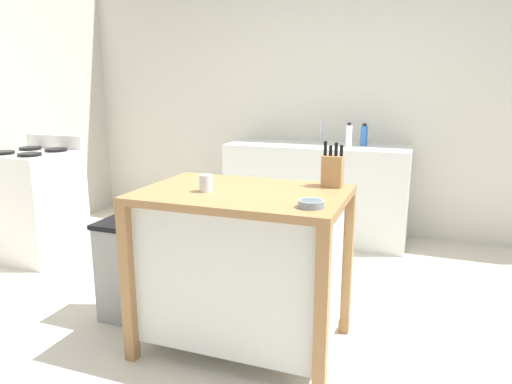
{
  "coord_description": "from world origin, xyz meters",
  "views": [
    {
      "loc": [
        0.79,
        -2.33,
        1.44
      ],
      "look_at": [
        -0.1,
        0.09,
        0.85
      ],
      "focal_mm": 32.59,
      "sensor_mm": 36.0,
      "label": 1
    }
  ],
  "objects_px": {
    "bowl_ceramic_small": "(311,204)",
    "trash_bin": "(130,270)",
    "drinking_cup": "(206,183)",
    "stove": "(36,204)",
    "knife_block": "(333,170)",
    "sink_faucet": "(321,132)",
    "bottle_dish_soap": "(364,135)",
    "kitchen_island": "(243,261)",
    "bottle_spray_cleaner": "(349,136)"
  },
  "relations": [
    {
      "from": "trash_bin",
      "to": "sink_faucet",
      "type": "height_order",
      "value": "sink_faucet"
    },
    {
      "from": "knife_block",
      "to": "stove",
      "type": "bearing_deg",
      "value": 170.39
    },
    {
      "from": "drinking_cup",
      "to": "bottle_dish_soap",
      "type": "distance_m",
      "value": 2.27
    },
    {
      "from": "sink_faucet",
      "to": "bottle_spray_cleaner",
      "type": "height_order",
      "value": "sink_faucet"
    },
    {
      "from": "knife_block",
      "to": "stove",
      "type": "height_order",
      "value": "knife_block"
    },
    {
      "from": "sink_faucet",
      "to": "kitchen_island",
      "type": "bearing_deg",
      "value": -88.27
    },
    {
      "from": "sink_faucet",
      "to": "bottle_dish_soap",
      "type": "distance_m",
      "value": 0.42
    },
    {
      "from": "trash_bin",
      "to": "bottle_spray_cleaner",
      "type": "bearing_deg",
      "value": 62.42
    },
    {
      "from": "kitchen_island",
      "to": "drinking_cup",
      "type": "xyz_separation_m",
      "value": [
        -0.17,
        -0.08,
        0.44
      ]
    },
    {
      "from": "kitchen_island",
      "to": "stove",
      "type": "relative_size",
      "value": 1.06
    },
    {
      "from": "bowl_ceramic_small",
      "to": "drinking_cup",
      "type": "relative_size",
      "value": 1.35
    },
    {
      "from": "kitchen_island",
      "to": "knife_block",
      "type": "distance_m",
      "value": 0.7
    },
    {
      "from": "knife_block",
      "to": "drinking_cup",
      "type": "bearing_deg",
      "value": -149.22
    },
    {
      "from": "knife_block",
      "to": "stove",
      "type": "xyz_separation_m",
      "value": [
        -2.59,
        0.44,
        -0.53
      ]
    },
    {
      "from": "drinking_cup",
      "to": "sink_faucet",
      "type": "height_order",
      "value": "sink_faucet"
    },
    {
      "from": "drinking_cup",
      "to": "bottle_spray_cleaner",
      "type": "height_order",
      "value": "bottle_spray_cleaner"
    },
    {
      "from": "stove",
      "to": "knife_block",
      "type": "bearing_deg",
      "value": -9.61
    },
    {
      "from": "drinking_cup",
      "to": "bowl_ceramic_small",
      "type": "bearing_deg",
      "value": -12.16
    },
    {
      "from": "drinking_cup",
      "to": "stove",
      "type": "relative_size",
      "value": 0.09
    },
    {
      "from": "drinking_cup",
      "to": "trash_bin",
      "type": "xyz_separation_m",
      "value": [
        -0.61,
        0.13,
        -0.62
      ]
    },
    {
      "from": "drinking_cup",
      "to": "sink_faucet",
      "type": "distance_m",
      "value": 2.27
    },
    {
      "from": "trash_bin",
      "to": "bottle_dish_soap",
      "type": "distance_m",
      "value": 2.46
    },
    {
      "from": "kitchen_island",
      "to": "bowl_ceramic_small",
      "type": "xyz_separation_m",
      "value": [
        0.42,
        -0.21,
        0.41
      ]
    },
    {
      "from": "bowl_ceramic_small",
      "to": "bottle_dish_soap",
      "type": "relative_size",
      "value": 0.59
    },
    {
      "from": "kitchen_island",
      "to": "bottle_dish_soap",
      "type": "relative_size",
      "value": 5.3
    },
    {
      "from": "knife_block",
      "to": "sink_faucet",
      "type": "relative_size",
      "value": 1.12
    },
    {
      "from": "bottle_dish_soap",
      "to": "knife_block",
      "type": "bearing_deg",
      "value": -87.69
    },
    {
      "from": "trash_bin",
      "to": "bottle_dish_soap",
      "type": "bearing_deg",
      "value": 61.6
    },
    {
      "from": "drinking_cup",
      "to": "stove",
      "type": "xyz_separation_m",
      "value": [
        -2.0,
        0.79,
        -0.48
      ]
    },
    {
      "from": "knife_block",
      "to": "bottle_dish_soap",
      "type": "bearing_deg",
      "value": 92.31
    },
    {
      "from": "bowl_ceramic_small",
      "to": "trash_bin",
      "type": "distance_m",
      "value": 1.36
    },
    {
      "from": "drinking_cup",
      "to": "bottle_spray_cleaner",
      "type": "relative_size",
      "value": 0.41
    },
    {
      "from": "kitchen_island",
      "to": "bowl_ceramic_small",
      "type": "relative_size",
      "value": 9.02
    },
    {
      "from": "sink_faucet",
      "to": "bottle_spray_cleaner",
      "type": "relative_size",
      "value": 1.01
    },
    {
      "from": "bottle_dish_soap",
      "to": "stove",
      "type": "height_order",
      "value": "bottle_dish_soap"
    },
    {
      "from": "knife_block",
      "to": "trash_bin",
      "type": "bearing_deg",
      "value": -169.6
    },
    {
      "from": "knife_block",
      "to": "sink_faucet",
      "type": "distance_m",
      "value": 1.98
    },
    {
      "from": "kitchen_island",
      "to": "drinking_cup",
      "type": "bearing_deg",
      "value": -154.07
    },
    {
      "from": "bowl_ceramic_small",
      "to": "trash_bin",
      "type": "relative_size",
      "value": 0.19
    },
    {
      "from": "kitchen_island",
      "to": "bottle_dish_soap",
      "type": "height_order",
      "value": "bottle_dish_soap"
    },
    {
      "from": "bottle_spray_cleaner",
      "to": "drinking_cup",
      "type": "bearing_deg",
      "value": -101.03
    },
    {
      "from": "bowl_ceramic_small",
      "to": "trash_bin",
      "type": "bearing_deg",
      "value": 167.74
    },
    {
      "from": "bottle_dish_soap",
      "to": "bottle_spray_cleaner",
      "type": "relative_size",
      "value": 0.93
    },
    {
      "from": "bottle_spray_cleaner",
      "to": "stove",
      "type": "xyz_separation_m",
      "value": [
        -2.4,
        -1.27,
        -0.54
      ]
    },
    {
      "from": "trash_bin",
      "to": "bottle_spray_cleaner",
      "type": "xyz_separation_m",
      "value": [
        1.01,
        1.93,
        0.68
      ]
    },
    {
      "from": "sink_faucet",
      "to": "stove",
      "type": "distance_m",
      "value": 2.63
    },
    {
      "from": "bottle_dish_soap",
      "to": "bottle_spray_cleaner",
      "type": "xyz_separation_m",
      "value": [
        -0.12,
        -0.15,
        0.01
      ]
    },
    {
      "from": "bowl_ceramic_small",
      "to": "knife_block",
      "type": "bearing_deg",
      "value": 89.92
    },
    {
      "from": "trash_bin",
      "to": "stove",
      "type": "bearing_deg",
      "value": 154.67
    },
    {
      "from": "bottle_dish_soap",
      "to": "stove",
      "type": "xyz_separation_m",
      "value": [
        -2.52,
        -1.42,
        -0.53
      ]
    }
  ]
}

